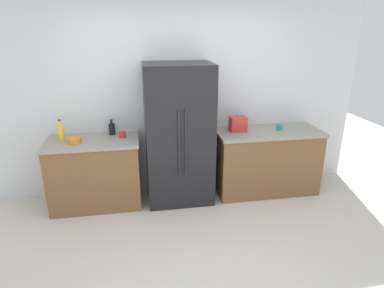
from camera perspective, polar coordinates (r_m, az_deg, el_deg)
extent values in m
plane|color=beige|center=(3.45, 1.35, -19.74)|extent=(10.19, 10.19, 0.00)
cube|color=silver|center=(4.41, -2.75, 9.08)|extent=(5.10, 0.10, 2.75)
cube|color=brown|center=(4.36, -16.53, -5.08)|extent=(1.10, 0.60, 0.85)
cube|color=gray|center=(4.19, -17.12, 0.42)|extent=(1.13, 0.63, 0.04)
cube|color=brown|center=(4.65, 12.82, -3.13)|extent=(1.38, 0.60, 0.85)
cube|color=gray|center=(4.50, 13.25, 2.08)|extent=(1.41, 0.63, 0.04)
cube|color=black|center=(4.16, -2.32, 1.62)|extent=(0.84, 0.62, 1.80)
cylinder|color=#262628|center=(3.85, -2.27, 0.08)|extent=(0.02, 0.02, 0.81)
cylinder|color=#262628|center=(3.86, -1.09, 0.15)|extent=(0.02, 0.02, 0.81)
cube|color=red|center=(4.37, 8.08, 3.50)|extent=(0.22, 0.17, 0.19)
cylinder|color=black|center=(4.31, -13.86, 2.52)|extent=(0.08, 0.08, 0.14)
cylinder|color=black|center=(4.29, -13.97, 3.70)|extent=(0.03, 0.03, 0.04)
cylinder|color=#333338|center=(4.28, -14.00, 4.09)|extent=(0.04, 0.04, 0.02)
cylinder|color=yellow|center=(4.23, -21.95, 1.74)|extent=(0.07, 0.07, 0.20)
cylinder|color=yellow|center=(4.20, -22.18, 3.42)|extent=(0.03, 0.03, 0.06)
cylinder|color=#333338|center=(4.19, -22.24, 3.89)|extent=(0.04, 0.04, 0.02)
cylinder|color=red|center=(4.19, -12.12, 1.67)|extent=(0.08, 0.08, 0.07)
cylinder|color=teal|center=(4.54, 15.07, 2.83)|extent=(0.08, 0.08, 0.07)
cylinder|color=orange|center=(4.13, -19.93, 0.57)|extent=(0.15, 0.15, 0.07)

